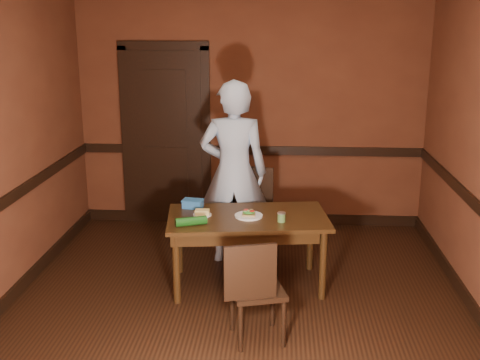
# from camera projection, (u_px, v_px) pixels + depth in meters

# --- Properties ---
(floor) EXTENTS (4.00, 4.50, 0.01)m
(floor) POSITION_uv_depth(u_px,v_px,m) (237.00, 309.00, 5.15)
(floor) COLOR black
(floor) RESTS_ON ground
(wall_back) EXTENTS (4.00, 0.02, 2.70)m
(wall_back) POSITION_uv_depth(u_px,v_px,m) (251.00, 112.00, 6.96)
(wall_back) COLOR brown
(wall_back) RESTS_ON ground
(wall_front) EXTENTS (4.00, 0.02, 2.70)m
(wall_front) POSITION_uv_depth(u_px,v_px,m) (201.00, 270.00, 2.63)
(wall_front) COLOR brown
(wall_front) RESTS_ON ground
(dado_back) EXTENTS (4.00, 0.03, 0.10)m
(dado_back) POSITION_uv_depth(u_px,v_px,m) (251.00, 150.00, 7.07)
(dado_back) COLOR black
(dado_back) RESTS_ON ground
(dado_left) EXTENTS (0.03, 4.50, 0.10)m
(dado_left) POSITION_uv_depth(u_px,v_px,m) (2.00, 204.00, 5.04)
(dado_left) COLOR black
(dado_left) RESTS_ON ground
(baseboard_back) EXTENTS (4.00, 0.03, 0.12)m
(baseboard_back) POSITION_uv_depth(u_px,v_px,m) (250.00, 218.00, 7.29)
(baseboard_back) COLOR black
(baseboard_back) RESTS_ON ground
(baseboard_left) EXTENTS (0.03, 4.50, 0.12)m
(baseboard_left) POSITION_uv_depth(u_px,v_px,m) (12.00, 295.00, 5.26)
(baseboard_left) COLOR black
(baseboard_left) RESTS_ON ground
(baseboard_right) EXTENTS (0.03, 4.50, 0.12)m
(baseboard_right) POSITION_uv_depth(u_px,v_px,m) (474.00, 310.00, 5.01)
(baseboard_right) COLOR black
(baseboard_right) RESTS_ON ground
(door) EXTENTS (1.05, 0.07, 2.20)m
(door) POSITION_uv_depth(u_px,v_px,m) (166.00, 133.00, 7.06)
(door) COLOR black
(door) RESTS_ON ground
(dining_table) EXTENTS (1.53, 0.98, 0.67)m
(dining_table) POSITION_uv_depth(u_px,v_px,m) (248.00, 251.00, 5.53)
(dining_table) COLOR #321E0C
(dining_table) RESTS_ON floor
(chair_far) EXTENTS (0.52, 0.52, 0.96)m
(chair_far) POSITION_uv_depth(u_px,v_px,m) (254.00, 218.00, 5.98)
(chair_far) COLOR black
(chair_far) RESTS_ON floor
(chair_near) EXTENTS (0.48, 0.48, 0.84)m
(chair_near) POSITION_uv_depth(u_px,v_px,m) (257.00, 289.00, 4.58)
(chair_near) COLOR black
(chair_near) RESTS_ON floor
(person) EXTENTS (0.68, 0.46, 1.84)m
(person) POSITION_uv_depth(u_px,v_px,m) (234.00, 173.00, 5.97)
(person) COLOR #A6BEDB
(person) RESTS_ON floor
(sandwich_plate) EXTENTS (0.25, 0.25, 0.06)m
(sandwich_plate) POSITION_uv_depth(u_px,v_px,m) (249.00, 215.00, 5.42)
(sandwich_plate) COLOR white
(sandwich_plate) RESTS_ON dining_table
(sauce_jar) EXTENTS (0.07, 0.07, 0.09)m
(sauce_jar) POSITION_uv_depth(u_px,v_px,m) (281.00, 217.00, 5.28)
(sauce_jar) COLOR #55803F
(sauce_jar) RESTS_ON dining_table
(cheese_saucer) EXTENTS (0.17, 0.17, 0.05)m
(cheese_saucer) POSITION_uv_depth(u_px,v_px,m) (202.00, 213.00, 5.45)
(cheese_saucer) COLOR white
(cheese_saucer) RESTS_ON dining_table
(food_tub) EXTENTS (0.21, 0.16, 0.08)m
(food_tub) POSITION_uv_depth(u_px,v_px,m) (193.00, 204.00, 5.66)
(food_tub) COLOR #3178C9
(food_tub) RESTS_ON dining_table
(wrapped_veg) EXTENTS (0.28, 0.17, 0.08)m
(wrapped_veg) POSITION_uv_depth(u_px,v_px,m) (191.00, 221.00, 5.19)
(wrapped_veg) COLOR #164D15
(wrapped_veg) RESTS_ON dining_table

